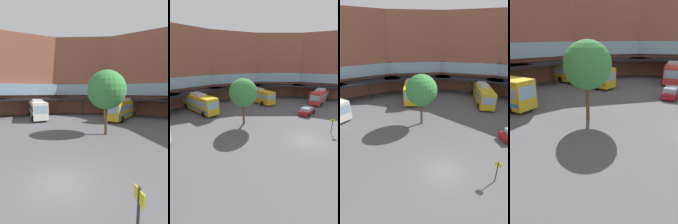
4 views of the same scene
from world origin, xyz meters
The scene contains 6 objects.
ground_plane centered at (0.00, 0.00, 0.00)m, with size 114.59×114.59×0.00m, color #515156.
station_building centered at (0.00, 21.19, 8.57)m, with size 72.21×36.27×18.02m.
bus_2 centered at (-17.10, 15.80, 1.90)m, with size 9.85×8.64×3.75m.
bus_3 centered at (-1.88, 23.21, 2.01)m, with size 3.60×11.84×3.98m.
plaza_tree centered at (-0.99, 10.85, 5.46)m, with size 4.69×4.69×7.82m.
stop_sign_post centered at (4.58, -1.99, 1.45)m, with size 0.39×0.51×2.36m.
Camera 1 is at (5.04, -6.55, 5.23)m, focal length 24.30 mm.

